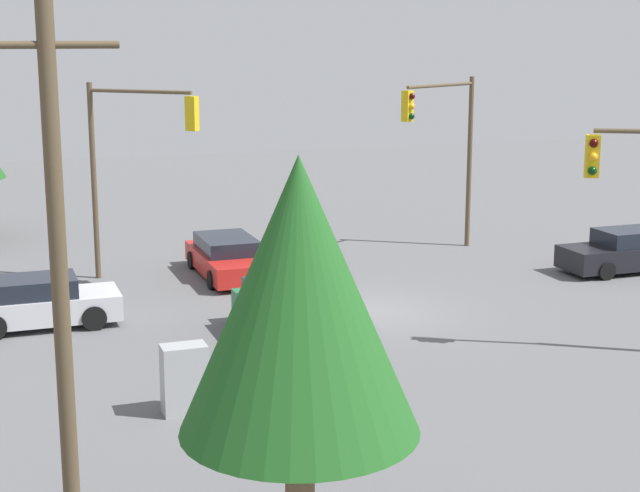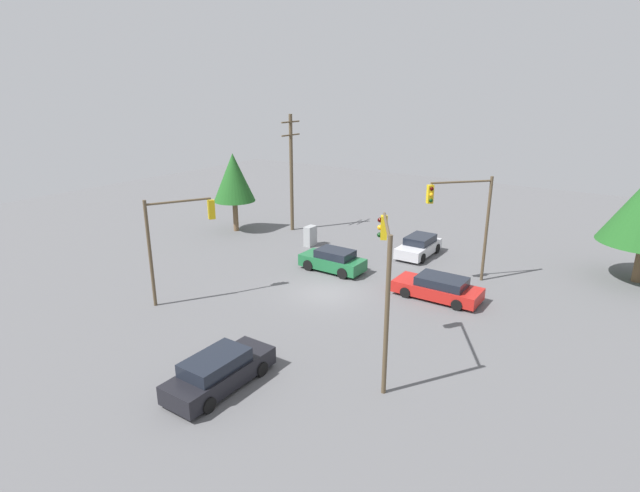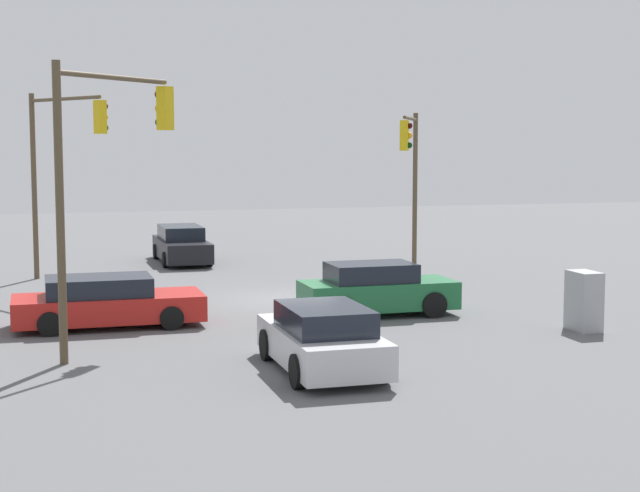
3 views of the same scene
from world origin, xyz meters
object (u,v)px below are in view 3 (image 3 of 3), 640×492
at_px(traffic_signal_aux, 60,152).
at_px(traffic_signal_main, 105,157).
at_px(sedan_red, 106,302).
at_px(sedan_silver, 322,339).
at_px(sedan_dark, 182,245).
at_px(traffic_signal_cross, 411,162).
at_px(electrical_cabinet, 584,301).
at_px(sedan_green, 376,290).

bearing_deg(traffic_signal_aux, traffic_signal_main, -26.65).
relative_size(sedan_red, sedan_silver, 1.14).
distance_m(sedan_dark, traffic_signal_main, 17.01).
relative_size(sedan_dark, traffic_signal_cross, 0.81).
xyz_separation_m(sedan_silver, traffic_signal_cross, (-14.60, 7.71, 3.33)).
distance_m(sedan_silver, electrical_cabinet, 7.98).
height_order(sedan_red, traffic_signal_aux, traffic_signal_aux).
bearing_deg(traffic_signal_aux, electrical_cabinet, 15.11).
bearing_deg(sedan_green, traffic_signal_main, -70.15).
xyz_separation_m(traffic_signal_main, electrical_cabinet, (0.86, 11.67, -3.65)).
bearing_deg(traffic_signal_cross, traffic_signal_aux, -62.17).
distance_m(sedan_green, traffic_signal_cross, 10.23).
bearing_deg(sedan_dark, traffic_signal_main, 76.07).
bearing_deg(sedan_red, sedan_dark, 163.62).
relative_size(traffic_signal_main, traffic_signal_cross, 1.10).
bearing_deg(traffic_signal_main, sedan_dark, 29.51).
xyz_separation_m(sedan_green, traffic_signal_aux, (-8.74, -8.08, 3.70)).
distance_m(sedan_red, traffic_signal_aux, 9.23).
bearing_deg(traffic_signal_main, traffic_signal_aux, 46.93).
relative_size(sedan_dark, electrical_cabinet, 3.18).
xyz_separation_m(sedan_dark, traffic_signal_main, (16.11, -4.00, 3.71)).
relative_size(sedan_red, sedan_dark, 1.01).
bearing_deg(sedan_dark, sedan_red, 73.62).
bearing_deg(traffic_signal_cross, sedan_red, -26.26).
relative_size(sedan_red, sedan_green, 1.14).
xyz_separation_m(traffic_signal_main, traffic_signal_cross, (-11.29, 11.79, -0.39)).
xyz_separation_m(sedan_green, traffic_signal_main, (2.66, -7.38, 3.69)).
height_order(sedan_silver, traffic_signal_aux, traffic_signal_aux).
height_order(traffic_signal_main, traffic_signal_cross, traffic_signal_main).
distance_m(sedan_red, traffic_signal_cross, 14.67).
bearing_deg(sedan_green, traffic_signal_aux, -137.24).
xyz_separation_m(sedan_green, sedan_dark, (-13.45, -3.39, -0.01)).
height_order(sedan_green, traffic_signal_main, traffic_signal_main).
bearing_deg(sedan_green, electrical_cabinet, 50.60).
height_order(traffic_signal_cross, traffic_signal_aux, traffic_signal_aux).
bearing_deg(traffic_signal_main, electrical_cabinet, -50.76).
bearing_deg(traffic_signal_cross, electrical_cabinet, 27.78).
relative_size(sedan_green, traffic_signal_aux, 0.66).
bearing_deg(sedan_green, sedan_dark, -165.86).
relative_size(sedan_silver, electrical_cabinet, 2.80).
height_order(sedan_dark, electrical_cabinet, electrical_cabinet).
xyz_separation_m(sedan_silver, traffic_signal_main, (-3.31, -4.08, 3.72)).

